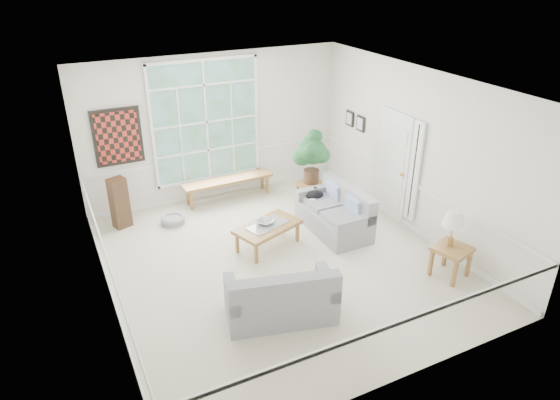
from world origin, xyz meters
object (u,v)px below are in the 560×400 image
object	(u,v)px
loveseat_right	(334,210)
loveseat_front	(281,291)
end_table	(311,193)
coffee_table	(268,236)
side_table	(450,262)

from	to	relation	value
loveseat_right	loveseat_front	xyz separation A→B (m)	(-1.98, -1.79, -0.01)
loveseat_right	end_table	xyz separation A→B (m)	(0.16, 1.15, -0.18)
loveseat_right	loveseat_front	distance (m)	2.67
loveseat_right	loveseat_front	bearing A→B (deg)	-137.84
loveseat_right	end_table	size ratio (longest dim) A/B	3.24
loveseat_right	end_table	distance (m)	1.17
coffee_table	side_table	distance (m)	3.08
coffee_table	side_table	bearing A→B (deg)	-62.37
loveseat_right	loveseat_front	size ratio (longest dim) A/B	1.02
loveseat_right	coffee_table	distance (m)	1.37
loveseat_front	side_table	distance (m)	2.90
end_table	side_table	world-z (taller)	side_table
loveseat_front	end_table	size ratio (longest dim) A/B	3.17
loveseat_right	end_table	bearing A→B (deg)	82.20
loveseat_front	end_table	world-z (taller)	loveseat_front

